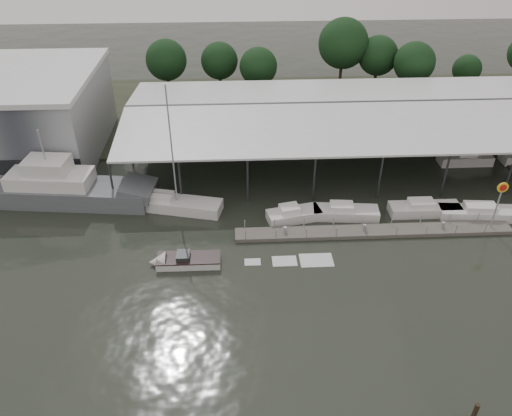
{
  "coord_description": "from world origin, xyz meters",
  "views": [
    {
      "loc": [
        1.09,
        -30.02,
        29.92
      ],
      "look_at": [
        3.16,
        11.38,
        2.5
      ],
      "focal_mm": 35.0,
      "sensor_mm": 36.0,
      "label": 1
    }
  ],
  "objects_px": {
    "shell_fuel_sign": "(500,197)",
    "white_sailboat": "(171,204)",
    "speedboat_underway": "(183,261)",
    "grey_trawler": "(64,189)"
  },
  "relations": [
    {
      "from": "shell_fuel_sign",
      "to": "white_sailboat",
      "type": "xyz_separation_m",
      "value": [
        -32.81,
        5.49,
        -3.27
      ]
    },
    {
      "from": "shell_fuel_sign",
      "to": "speedboat_underway",
      "type": "bearing_deg",
      "value": -172.68
    },
    {
      "from": "shell_fuel_sign",
      "to": "grey_trawler",
      "type": "height_order",
      "value": "grey_trawler"
    },
    {
      "from": "grey_trawler",
      "to": "white_sailboat",
      "type": "bearing_deg",
      "value": -3.85
    },
    {
      "from": "shell_fuel_sign",
      "to": "white_sailboat",
      "type": "relative_size",
      "value": 0.39
    },
    {
      "from": "shell_fuel_sign",
      "to": "white_sailboat",
      "type": "bearing_deg",
      "value": 170.5
    },
    {
      "from": "shell_fuel_sign",
      "to": "speedboat_underway",
      "type": "xyz_separation_m",
      "value": [
        -30.9,
        -3.97,
        -3.53
      ]
    },
    {
      "from": "white_sailboat",
      "to": "shell_fuel_sign",
      "type": "bearing_deg",
      "value": 4.36
    },
    {
      "from": "grey_trawler",
      "to": "white_sailboat",
      "type": "height_order",
      "value": "white_sailboat"
    },
    {
      "from": "grey_trawler",
      "to": "white_sailboat",
      "type": "xyz_separation_m",
      "value": [
        11.76,
        -2.13,
        -0.93
      ]
    }
  ]
}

